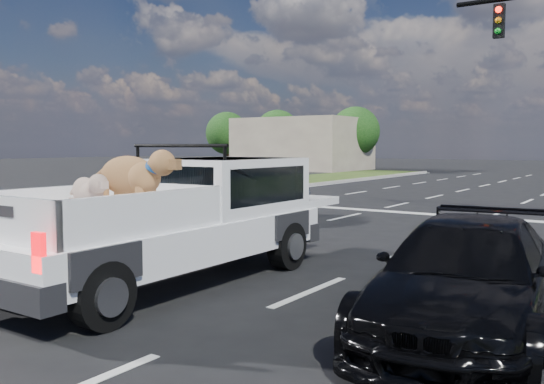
{
  "coord_description": "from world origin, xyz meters",
  "views": [
    {
      "loc": [
        5.79,
        -6.93,
        2.07
      ],
      "look_at": [
        -0.25,
        2.0,
        1.2
      ],
      "focal_mm": 38.0,
      "sensor_mm": 36.0,
      "label": 1
    }
  ],
  "objects": [
    {
      "name": "road_markings",
      "position": [
        0.0,
        6.56,
        0.01
      ],
      "size": [
        17.75,
        60.0,
        0.01
      ],
      "color": "silver",
      "rests_on": "ground"
    },
    {
      "name": "ground",
      "position": [
        0.0,
        0.0,
        0.0
      ],
      "size": [
        160.0,
        160.0,
        0.0
      ],
      "primitive_type": "plane",
      "color": "black",
      "rests_on": "ground"
    },
    {
      "name": "building_left",
      "position": [
        -20.0,
        36.0,
        2.2
      ],
      "size": [
        10.0,
        8.0,
        4.4
      ],
      "primitive_type": "cube",
      "color": "#C0B192",
      "rests_on": "ground"
    },
    {
      "name": "curb_left",
      "position": [
        -9.05,
        6.0,
        0.07
      ],
      "size": [
        0.15,
        60.0,
        0.14
      ],
      "primitive_type": "cube",
      "color": "#A49E97",
      "rests_on": "ground"
    },
    {
      "name": "tree_far_b",
      "position": [
        -24.0,
        38.0,
        3.29
      ],
      "size": [
        4.2,
        4.2,
        5.4
      ],
      "color": "#332114",
      "rests_on": "ground"
    },
    {
      "name": "black_coupe",
      "position": [
        4.08,
        -0.61,
        0.63
      ],
      "size": [
        2.19,
        4.48,
        1.25
      ],
      "primitive_type": "imported",
      "rotation": [
        0.0,
        0.0,
        0.1
      ],
      "color": "black",
      "rests_on": "ground"
    },
    {
      "name": "tree_far_a",
      "position": [
        -30.0,
        38.0,
        3.29
      ],
      "size": [
        4.2,
        4.2,
        5.4
      ],
      "color": "#332114",
      "rests_on": "ground"
    },
    {
      "name": "pickup_truck",
      "position": [
        -0.24,
        -0.53,
        0.98
      ],
      "size": [
        2.12,
        5.59,
        2.1
      ],
      "rotation": [
        0.0,
        0.0,
        0.0
      ],
      "color": "black",
      "rests_on": "ground"
    },
    {
      "name": "silver_sedan",
      "position": [
        -3.37,
        5.77,
        0.68
      ],
      "size": [
        1.63,
        4.01,
        1.36
      ],
      "primitive_type": "imported",
      "rotation": [
        0.0,
        0.0,
        -0.0
      ],
      "color": "#B1B3B8",
      "rests_on": "ground"
    },
    {
      "name": "tree_far_c",
      "position": [
        -16.0,
        38.0,
        3.29
      ],
      "size": [
        4.2,
        4.2,
        5.4
      ],
      "color": "#332114",
      "rests_on": "ground"
    },
    {
      "name": "grass_median_left",
      "position": [
        -11.5,
        6.0,
        0.05
      ],
      "size": [
        5.0,
        60.0,
        0.1
      ],
      "primitive_type": "cube",
      "color": "#284214",
      "rests_on": "ground"
    }
  ]
}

